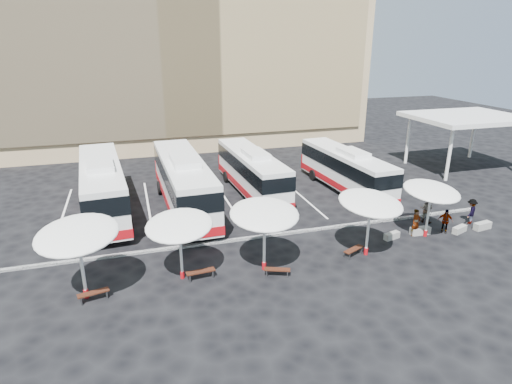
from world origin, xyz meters
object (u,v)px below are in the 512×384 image
object	(u,v)px
sunshade_4	(431,191)
conc_bench_1	(420,231)
wood_bench_2	(277,271)
conc_bench_2	(460,229)
wood_bench_0	(93,294)
sunshade_3	(371,203)
passenger_1	(427,209)
bus_1	(184,181)
conc_bench_0	(392,236)
wood_bench_3	(354,250)
wood_bench_1	(201,273)
sunshade_2	(264,214)
passenger_0	(416,223)
bus_3	(345,169)
bus_2	(252,171)
passenger_3	(471,211)
bus_0	(102,185)
passenger_2	(445,221)
sunshade_1	(179,226)
sunshade_0	(77,235)
conc_bench_3	(482,226)

from	to	relation	value
sunshade_4	conc_bench_1	xyz separation A→B (m)	(-0.15, 0.33, -2.82)
wood_bench_2	conc_bench_2	world-z (taller)	conc_bench_2
wood_bench_0	sunshade_3	bearing A→B (deg)	1.48
sunshade_4	passenger_1	size ratio (longest dim) A/B	2.29
bus_1	conc_bench_0	size ratio (longest dim) A/B	12.08
wood_bench_3	conc_bench_1	world-z (taller)	conc_bench_1
wood_bench_1	wood_bench_3	xyz separation A→B (m)	(9.00, -0.02, -0.02)
wood_bench_1	sunshade_4	bearing A→B (deg)	3.98
sunshade_2	wood_bench_2	world-z (taller)	sunshade_2
wood_bench_3	passenger_0	bearing A→B (deg)	14.56
bus_1	passenger_0	bearing A→B (deg)	-34.71
conc_bench_0	bus_1	bearing A→B (deg)	143.12
wood_bench_0	wood_bench_2	distance (m)	9.27
conc_bench_1	conc_bench_2	distance (m)	2.70
bus_3	sunshade_2	world-z (taller)	sunshade_2
bus_2	passenger_3	distance (m)	16.30
wood_bench_2	passenger_3	world-z (taller)	passenger_3
sunshade_3	sunshade_4	world-z (taller)	sunshade_3
bus_3	wood_bench_0	size ratio (longest dim) A/B	7.68
bus_0	conc_bench_0	world-z (taller)	bus_0
bus_3	conc_bench_2	size ratio (longest dim) A/B	10.16
passenger_2	wood_bench_1	bearing A→B (deg)	-135.01
bus_1	wood_bench_2	bearing A→B (deg)	-74.42
sunshade_1	sunshade_4	distance (m)	15.66
conc_bench_2	sunshade_1	bearing A→B (deg)	-178.37
conc_bench_2	passenger_0	bearing A→B (deg)	171.67
bus_1	sunshade_0	world-z (taller)	bus_1
bus_3	sunshade_0	xyz separation A→B (m)	(-19.61, -10.72, 1.52)
conc_bench_1	wood_bench_1	bearing A→B (deg)	-174.69
conc_bench_3	conc_bench_1	bearing A→B (deg)	173.56
sunshade_1	passenger_3	size ratio (longest dim) A/B	2.61
sunshade_3	passenger_0	distance (m)	5.13
bus_1	conc_bench_2	xyz separation A→B (m)	(16.67, -9.35, -1.96)
bus_1	wood_bench_1	xyz separation A→B (m)	(-0.57, -10.21, -1.81)
bus_1	sunshade_4	distance (m)	16.90
conc_bench_0	conc_bench_3	distance (m)	6.65
wood_bench_2	wood_bench_3	distance (m)	5.11
passenger_3	bus_1	bearing A→B (deg)	-58.52
passenger_2	bus_2	bearing A→B (deg)	172.90
sunshade_0	sunshade_2	xyz separation A→B (m)	(9.18, 0.12, -0.11)
wood_bench_1	conc_bench_0	distance (m)	12.50
wood_bench_3	conc_bench_2	size ratio (longest dim) A/B	1.30
wood_bench_2	passenger_1	distance (m)	12.84
wood_bench_1	passenger_2	size ratio (longest dim) A/B	0.97
wood_bench_2	passenger_2	distance (m)	12.49
conc_bench_0	passenger_1	distance (m)	4.18
sunshade_2	bus_3	bearing A→B (deg)	45.46
sunshade_2	sunshade_3	bearing A→B (deg)	-0.83
wood_bench_0	passenger_3	distance (m)	24.37
passenger_1	bus_2	bearing A→B (deg)	6.94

